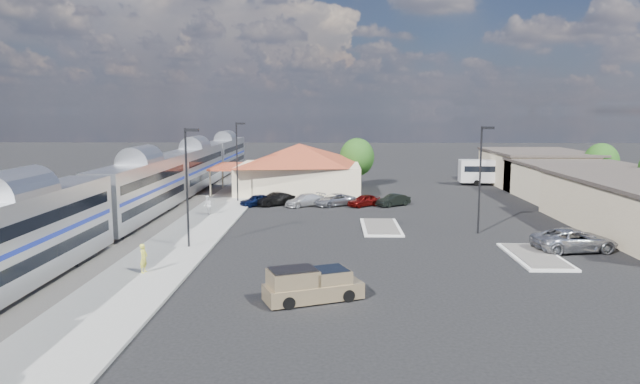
{
  "coord_description": "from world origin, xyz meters",
  "views": [
    {
      "loc": [
        -0.22,
        -47.36,
        10.2
      ],
      "look_at": [
        -1.44,
        4.78,
        2.8
      ],
      "focal_mm": 32.0,
      "sensor_mm": 36.0,
      "label": 1
    }
  ],
  "objects_px": {
    "pickup_truck": "(313,285)",
    "coach_bus": "(499,171)",
    "suv": "(574,240)",
    "station_depot": "(299,168)"
  },
  "relations": [
    {
      "from": "station_depot",
      "to": "suv",
      "type": "xyz_separation_m",
      "value": [
        22.04,
        -30.12,
        -2.28
      ]
    },
    {
      "from": "suv",
      "to": "coach_bus",
      "type": "distance_m",
      "value": 38.49
    },
    {
      "from": "pickup_truck",
      "to": "coach_bus",
      "type": "bearing_deg",
      "value": -48.23
    },
    {
      "from": "pickup_truck",
      "to": "station_depot",
      "type": "bearing_deg",
      "value": -17.68
    },
    {
      "from": "suv",
      "to": "pickup_truck",
      "type": "bearing_deg",
      "value": 111.24
    },
    {
      "from": "station_depot",
      "to": "coach_bus",
      "type": "relative_size",
      "value": 1.66
    },
    {
      "from": "station_depot",
      "to": "pickup_truck",
      "type": "bearing_deg",
      "value": -85.48
    },
    {
      "from": "coach_bus",
      "to": "pickup_truck",
      "type": "bearing_deg",
      "value": 156.36
    },
    {
      "from": "pickup_truck",
      "to": "suv",
      "type": "relative_size",
      "value": 0.92
    },
    {
      "from": "pickup_truck",
      "to": "suv",
      "type": "bearing_deg",
      "value": -80.87
    }
  ]
}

